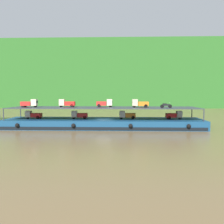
{
  "coord_description": "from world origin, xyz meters",
  "views": [
    {
      "loc": [
        3.18,
        -44.47,
        5.82
      ],
      "look_at": [
        1.42,
        0.0,
        2.7
      ],
      "focal_mm": 41.95,
      "sensor_mm": 36.0,
      "label": 1
    }
  ],
  "objects_px": {
    "cargo_barge": "(104,123)",
    "mini_truck_upper_stern": "(30,103)",
    "mini_truck_lower_fore": "(174,115)",
    "mini_truck_upper_fore": "(105,103)",
    "mini_truck_lower_mid": "(127,115)",
    "mini_truck_lower_stern": "(33,115)",
    "motorcycle_upper_port": "(166,105)",
    "mini_truck_upper_bow": "(140,103)",
    "mini_truck_upper_mid": "(67,103)",
    "mini_truck_lower_aft": "(79,115)"
  },
  "relations": [
    {
      "from": "cargo_barge",
      "to": "mini_truck_upper_mid",
      "type": "distance_m",
      "value": 7.29
    },
    {
      "from": "mini_truck_upper_fore",
      "to": "cargo_barge",
      "type": "bearing_deg",
      "value": -100.03
    },
    {
      "from": "mini_truck_upper_mid",
      "to": "mini_truck_upper_fore",
      "type": "relative_size",
      "value": 1.01
    },
    {
      "from": "mini_truck_lower_stern",
      "to": "mini_truck_upper_stern",
      "type": "distance_m",
      "value": 2.09
    },
    {
      "from": "mini_truck_lower_fore",
      "to": "motorcycle_upper_port",
      "type": "bearing_deg",
      "value": -125.4
    },
    {
      "from": "mini_truck_upper_stern",
      "to": "motorcycle_upper_port",
      "type": "bearing_deg",
      "value": -4.2
    },
    {
      "from": "mini_truck_lower_mid",
      "to": "mini_truck_upper_fore",
      "type": "relative_size",
      "value": 1.02
    },
    {
      "from": "mini_truck_lower_stern",
      "to": "mini_truck_lower_mid",
      "type": "height_order",
      "value": "same"
    },
    {
      "from": "mini_truck_lower_aft",
      "to": "mini_truck_upper_mid",
      "type": "relative_size",
      "value": 1.0
    },
    {
      "from": "mini_truck_lower_fore",
      "to": "mini_truck_upper_mid",
      "type": "height_order",
      "value": "mini_truck_upper_mid"
    },
    {
      "from": "mini_truck_lower_mid",
      "to": "mini_truck_upper_fore",
      "type": "bearing_deg",
      "value": 173.64
    },
    {
      "from": "mini_truck_upper_fore",
      "to": "motorcycle_upper_port",
      "type": "height_order",
      "value": "mini_truck_upper_fore"
    },
    {
      "from": "cargo_barge",
      "to": "mini_truck_lower_mid",
      "type": "bearing_deg",
      "value": 4.26
    },
    {
      "from": "cargo_barge",
      "to": "mini_truck_lower_stern",
      "type": "bearing_deg",
      "value": -179.57
    },
    {
      "from": "cargo_barge",
      "to": "motorcycle_upper_port",
      "type": "xyz_separation_m",
      "value": [
        10.21,
        -2.14,
        3.18
      ]
    },
    {
      "from": "mini_truck_lower_aft",
      "to": "mini_truck_upper_mid",
      "type": "distance_m",
      "value": 2.96
    },
    {
      "from": "mini_truck_lower_fore",
      "to": "motorcycle_upper_port",
      "type": "xyz_separation_m",
      "value": [
        -1.85,
        -2.6,
        1.74
      ]
    },
    {
      "from": "mini_truck_upper_stern",
      "to": "motorcycle_upper_port",
      "type": "relative_size",
      "value": 1.44
    },
    {
      "from": "mini_truck_upper_fore",
      "to": "mini_truck_lower_stern",
      "type": "bearing_deg",
      "value": -176.19
    },
    {
      "from": "mini_truck_upper_stern",
      "to": "mini_truck_upper_fore",
      "type": "relative_size",
      "value": 1.0
    },
    {
      "from": "mini_truck_upper_bow",
      "to": "mini_truck_upper_mid",
      "type": "bearing_deg",
      "value": 177.47
    },
    {
      "from": "mini_truck_lower_fore",
      "to": "mini_truck_upper_fore",
      "type": "height_order",
      "value": "mini_truck_upper_fore"
    },
    {
      "from": "mini_truck_upper_fore",
      "to": "motorcycle_upper_port",
      "type": "bearing_deg",
      "value": -15.88
    },
    {
      "from": "mini_truck_lower_stern",
      "to": "mini_truck_upper_bow",
      "type": "height_order",
      "value": "mini_truck_upper_bow"
    },
    {
      "from": "mini_truck_lower_mid",
      "to": "mini_truck_lower_stern",
      "type": "bearing_deg",
      "value": -178.62
    },
    {
      "from": "mini_truck_lower_stern",
      "to": "mini_truck_lower_aft",
      "type": "height_order",
      "value": "same"
    },
    {
      "from": "mini_truck_lower_aft",
      "to": "mini_truck_upper_bow",
      "type": "xyz_separation_m",
      "value": [
        10.39,
        -0.38,
        2.0
      ]
    },
    {
      "from": "mini_truck_lower_stern",
      "to": "mini_truck_upper_fore",
      "type": "bearing_deg",
      "value": 3.81
    },
    {
      "from": "cargo_barge",
      "to": "mini_truck_lower_aft",
      "type": "relative_size",
      "value": 12.03
    },
    {
      "from": "mini_truck_upper_bow",
      "to": "mini_truck_lower_mid",
      "type": "bearing_deg",
      "value": 166.6
    },
    {
      "from": "mini_truck_lower_fore",
      "to": "mini_truck_lower_aft",
      "type": "bearing_deg",
      "value": -178.96
    },
    {
      "from": "cargo_barge",
      "to": "motorcycle_upper_port",
      "type": "height_order",
      "value": "motorcycle_upper_port"
    },
    {
      "from": "mini_truck_upper_fore",
      "to": "motorcycle_upper_port",
      "type": "xyz_separation_m",
      "value": [
        10.08,
        -2.87,
        -0.26
      ]
    },
    {
      "from": "mini_truck_lower_fore",
      "to": "mini_truck_upper_stern",
      "type": "xyz_separation_m",
      "value": [
        -24.72,
        -0.92,
        2.0
      ]
    },
    {
      "from": "mini_truck_lower_aft",
      "to": "mini_truck_lower_mid",
      "type": "height_order",
      "value": "same"
    },
    {
      "from": "mini_truck_upper_fore",
      "to": "mini_truck_upper_bow",
      "type": "distance_m",
      "value": 6.09
    },
    {
      "from": "mini_truck_lower_fore",
      "to": "cargo_barge",
      "type": "bearing_deg",
      "value": -177.8
    },
    {
      "from": "mini_truck_lower_stern",
      "to": "mini_truck_upper_bow",
      "type": "xyz_separation_m",
      "value": [
        18.33,
        -0.12,
        2.0
      ]
    },
    {
      "from": "mini_truck_upper_stern",
      "to": "mini_truck_upper_fore",
      "type": "xyz_separation_m",
      "value": [
        12.79,
        1.19,
        0.0
      ]
    },
    {
      "from": "cargo_barge",
      "to": "mini_truck_lower_mid",
      "type": "height_order",
      "value": "mini_truck_lower_mid"
    },
    {
      "from": "mini_truck_lower_stern",
      "to": "mini_truck_lower_fore",
      "type": "height_order",
      "value": "same"
    },
    {
      "from": "cargo_barge",
      "to": "mini_truck_upper_mid",
      "type": "height_order",
      "value": "mini_truck_upper_mid"
    },
    {
      "from": "mini_truck_upper_stern",
      "to": "mini_truck_upper_mid",
      "type": "bearing_deg",
      "value": 7.26
    },
    {
      "from": "mini_truck_upper_bow",
      "to": "motorcycle_upper_port",
      "type": "height_order",
      "value": "mini_truck_upper_bow"
    },
    {
      "from": "cargo_barge",
      "to": "mini_truck_upper_stern",
      "type": "bearing_deg",
      "value": -177.93
    },
    {
      "from": "mini_truck_upper_stern",
      "to": "mini_truck_lower_mid",
      "type": "bearing_deg",
      "value": 2.59
    },
    {
      "from": "mini_truck_upper_stern",
      "to": "mini_truck_upper_bow",
      "type": "height_order",
      "value": "same"
    },
    {
      "from": "mini_truck_upper_bow",
      "to": "mini_truck_lower_fore",
      "type": "bearing_deg",
      "value": 6.56
    },
    {
      "from": "mini_truck_lower_aft",
      "to": "mini_truck_upper_bow",
      "type": "bearing_deg",
      "value": -2.12
    },
    {
      "from": "cargo_barge",
      "to": "mini_truck_lower_stern",
      "type": "height_order",
      "value": "mini_truck_lower_stern"
    }
  ]
}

